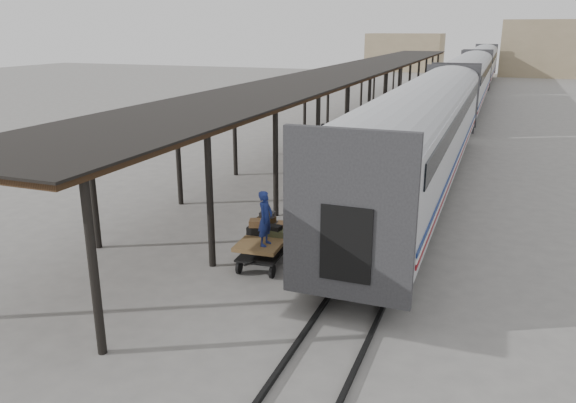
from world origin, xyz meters
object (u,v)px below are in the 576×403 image
Objects in this scene: baggage_cart at (267,243)px; pedestrian at (323,142)px; porter at (265,218)px; luggage_tug at (373,125)px.

pedestrian reaches higher than baggage_cart.
baggage_cart is 1.26× the size of pedestrian.
baggage_cart is 1.57× the size of porter.
porter is at bearing -109.53° from luggage_tug.
porter is at bearing 96.46° from pedestrian.
luggage_tug is 22.59m from porter.
porter is 14.69m from pedestrian.
baggage_cart is 21.90m from luggage_tug.
luggage_tug is at bearing -100.74° from pedestrian.
baggage_cart is at bearing 23.12° from porter.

